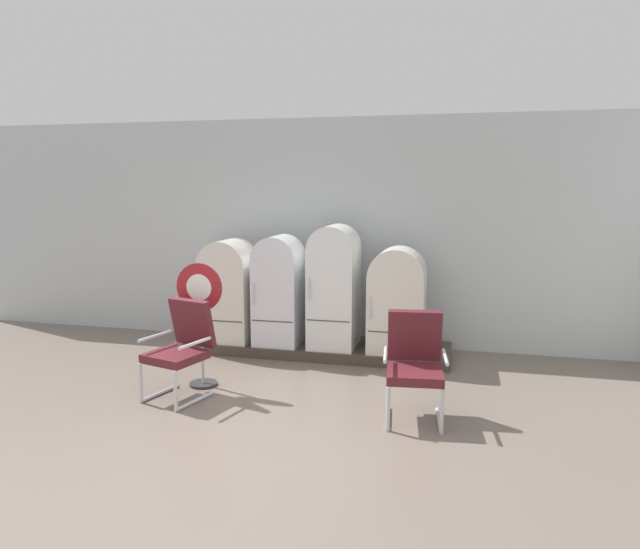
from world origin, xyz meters
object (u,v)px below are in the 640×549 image
(armchair_right, at_px, (415,360))
(refrigerator_1, at_px, (279,287))
(refrigerator_0, at_px, (229,288))
(refrigerator_3, at_px, (397,298))
(armchair_left, at_px, (182,344))
(refrigerator_2, at_px, (334,282))
(sign_stand, at_px, (201,321))

(armchair_right, bearing_deg, refrigerator_1, 137.50)
(armchair_right, bearing_deg, refrigerator_0, 145.78)
(refrigerator_0, height_order, refrigerator_3, refrigerator_0)
(refrigerator_1, relative_size, refrigerator_3, 1.09)
(refrigerator_3, distance_m, armchair_left, 2.82)
(refrigerator_2, distance_m, armchair_right, 2.26)
(refrigerator_2, bearing_deg, sign_stand, -129.01)
(refrigerator_3, height_order, sign_stand, refrigerator_3)
(refrigerator_1, bearing_deg, refrigerator_0, 177.20)
(refrigerator_1, xyz_separation_m, refrigerator_3, (1.60, 0.00, -0.08))
(armchair_left, height_order, armchair_right, same)
(refrigerator_0, height_order, armchair_right, refrigerator_0)
(refrigerator_0, height_order, refrigerator_1, refrigerator_1)
(refrigerator_1, distance_m, refrigerator_3, 1.60)
(refrigerator_0, bearing_deg, armchair_right, -34.22)
(refrigerator_3, relative_size, sign_stand, 0.95)
(sign_stand, bearing_deg, refrigerator_0, 100.34)
(armchair_left, xyz_separation_m, sign_stand, (0.06, 0.36, 0.17))
(refrigerator_1, distance_m, sign_stand, 1.55)
(refrigerator_3, xyz_separation_m, armchair_left, (-2.13, -1.83, -0.26))
(refrigerator_0, height_order, armchair_left, refrigerator_0)
(armchair_left, distance_m, sign_stand, 0.40)
(refrigerator_2, height_order, armchair_right, refrigerator_2)
(refrigerator_0, distance_m, armchair_left, 1.89)
(refrigerator_3, xyz_separation_m, sign_stand, (-2.07, -1.47, -0.09))
(sign_stand, bearing_deg, refrigerator_3, 35.39)
(armchair_right, height_order, sign_stand, sign_stand)
(refrigerator_2, relative_size, armchair_right, 1.54)
(refrigerator_0, bearing_deg, armchair_left, -83.49)
(refrigerator_1, distance_m, armchair_right, 2.70)
(refrigerator_1, height_order, armchair_left, refrigerator_1)
(refrigerator_1, height_order, refrigerator_3, refrigerator_1)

